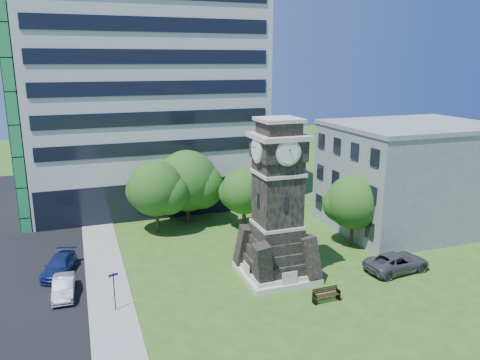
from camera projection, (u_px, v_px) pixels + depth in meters
name	position (u px, v px, depth m)	size (l,w,h in m)	color
ground	(249.00, 293.00, 33.60)	(160.00, 160.00, 0.00)	#2D5A19
sidewalk	(107.00, 282.00, 35.09)	(3.00, 70.00, 0.06)	gray
clock_tower	(277.00, 210.00, 35.10)	(5.40, 5.40, 12.22)	beige
office_tall	(143.00, 79.00, 52.69)	(26.20, 15.11, 28.60)	silver
office_low	(410.00, 176.00, 46.09)	(15.20, 12.20, 10.40)	gray
car_street_mid	(64.00, 287.00, 33.04)	(1.40, 4.01, 1.32)	#A5A7AD
car_street_north	(59.00, 266.00, 36.46)	(1.90, 4.68, 1.36)	navy
car_east_lot	(397.00, 262.00, 36.92)	(2.48, 5.38, 1.50)	#4B4B50
park_bench	(326.00, 294.00, 32.27)	(1.99, 0.53, 1.03)	black
street_sign	(114.00, 287.00, 30.76)	(0.66, 0.07, 2.75)	black
tree_nw	(157.00, 190.00, 44.43)	(5.82, 5.29, 7.09)	#332114
tree_nc	(188.00, 182.00, 47.34)	(6.86, 6.23, 7.55)	#332114
tree_ne	(245.00, 192.00, 45.60)	(5.00, 4.55, 6.17)	#332114
tree_east	(354.00, 204.00, 41.44)	(5.30, 4.82, 6.49)	#332114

